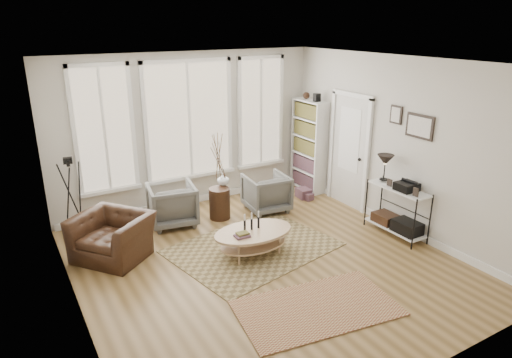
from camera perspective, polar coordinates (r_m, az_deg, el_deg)
room at (r=6.37m, az=1.22°, el=1.03°), size 5.50×5.54×2.90m
bay_window at (r=8.64m, az=-8.34°, el=6.96°), size 4.14×0.12×2.24m
door at (r=8.80m, az=11.59°, el=3.73°), size 0.09×1.06×2.22m
bookcase at (r=9.56m, az=6.65°, el=4.19°), size 0.31×0.85×2.06m
low_shelf at (r=7.90m, az=17.19°, el=-3.24°), size 0.38×1.08×1.30m
wall_art at (r=7.68m, az=19.06°, el=6.61°), size 0.04×0.88×0.44m
rug_main at (r=7.31m, az=-0.40°, el=-8.56°), size 2.74×2.26×0.01m
rug_runner at (r=5.98m, az=7.61°, el=-15.66°), size 2.13×1.38×0.01m
coffee_table at (r=7.00m, az=-0.38°, el=-7.14°), size 1.27×0.83×0.57m
armchair_left at (r=8.12m, az=-10.44°, el=-3.15°), size 0.91×0.93×0.74m
armchair_right at (r=8.57m, az=1.29°, el=-1.71°), size 0.83×0.85×0.71m
side_table at (r=8.11m, az=-4.66°, el=0.10°), size 0.38×0.38×1.59m
vase at (r=8.32m, az=-4.13°, el=-0.00°), size 0.22×0.22×0.22m
accent_chair at (r=7.24m, az=-17.51°, el=-6.88°), size 1.38×1.36×0.68m
tripod_camera at (r=7.98m, az=-21.85°, el=-2.62°), size 0.49×0.49×1.38m
book_stack_near at (r=9.31m, az=5.95°, el=-1.77°), size 0.25×0.31×0.19m
book_stack_far at (r=9.22m, az=6.44°, el=-2.17°), size 0.20×0.24×0.14m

